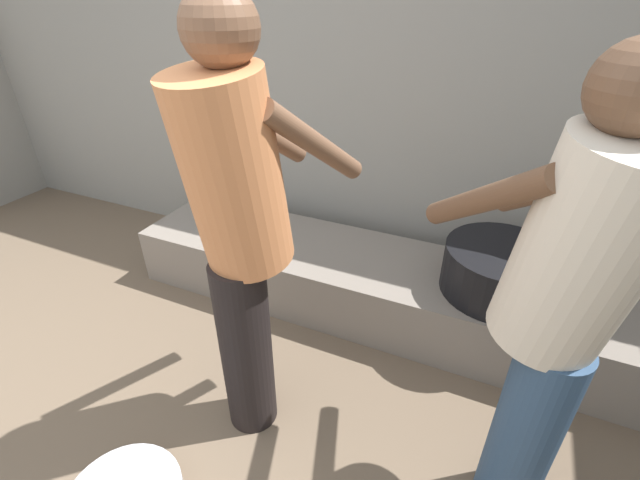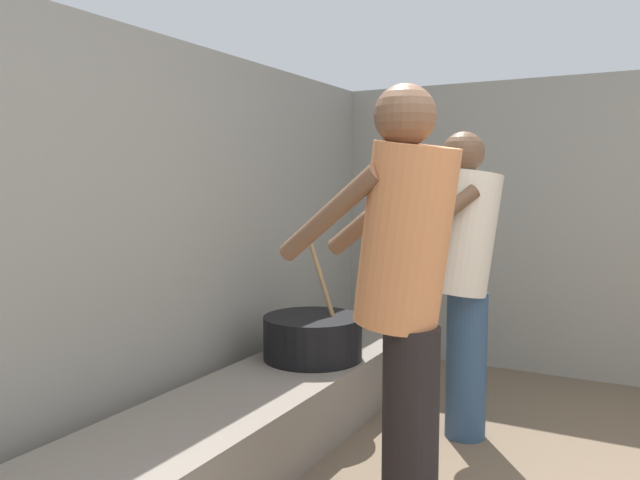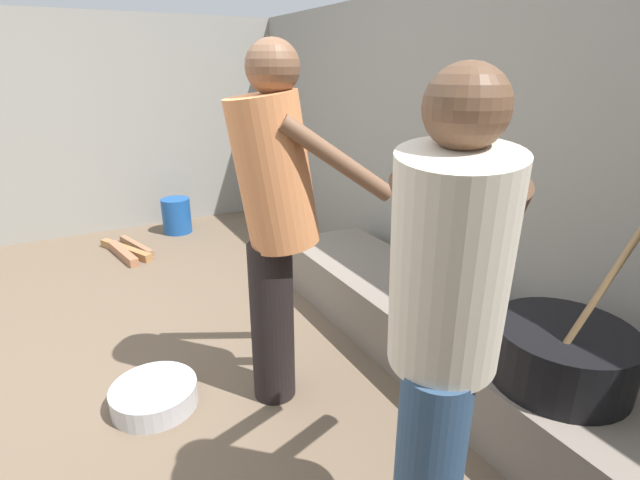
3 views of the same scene
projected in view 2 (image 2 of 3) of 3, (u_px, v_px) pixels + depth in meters
name	position (u px, v px, depth m)	size (l,w,h in m)	color
block_enclosure_rear	(45.00, 258.00, 2.47)	(5.67, 0.20, 1.95)	gray
hearth_ledge	(244.00, 427.00, 2.83)	(2.73, 0.60, 0.33)	slate
cooking_pot_main	(313.00, 337.00, 3.34)	(0.53, 0.53, 0.68)	black
cook_in_cream_shirt	(462.00, 266.00, 3.05)	(0.67, 0.68, 1.52)	navy
cook_in_orange_shirt	(404.00, 284.00, 2.16)	(0.48, 0.73, 1.61)	black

